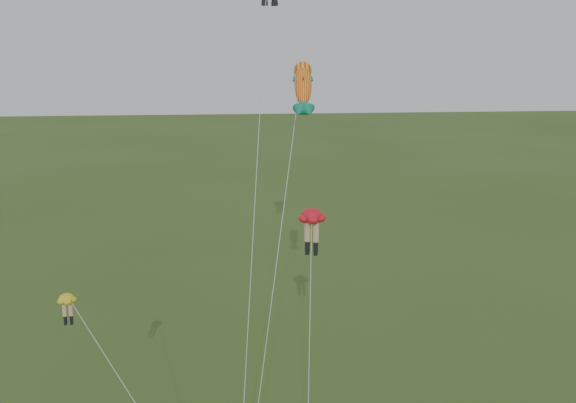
{
  "coord_description": "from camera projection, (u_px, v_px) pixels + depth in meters",
  "views": [
    {
      "loc": [
        0.27,
        -25.06,
        20.56
      ],
      "look_at": [
        2.92,
        6.0,
        12.5
      ],
      "focal_mm": 40.0,
      "sensor_mm": 36.0,
      "label": 1
    }
  ],
  "objects": [
    {
      "name": "legs_kite_red_mid",
      "position": [
        312.0,
        223.0,
        31.31
      ],
      "size": [
        2.07,
        8.73,
        12.41
      ],
      "rotation": [
        0.0,
        0.0,
        -0.31
      ],
      "color": "red",
      "rests_on": "ground"
    },
    {
      "name": "legs_kite_yellow",
      "position": [
        76.0,
        315.0,
        27.98
      ],
      "size": [
        6.64,
        3.8,
        9.68
      ],
      "rotation": [
        0.0,
        0.0,
        0.07
      ],
      "color": "gold",
      "rests_on": "ground"
    },
    {
      "name": "fish_kite",
      "position": [
        303.0,
        86.0,
        29.79
      ],
      "size": [
        3.76,
        6.91,
        19.65
      ],
      "rotation": [
        0.66,
        0.0,
        -0.08
      ],
      "color": "gold",
      "rests_on": "ground"
    }
  ]
}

